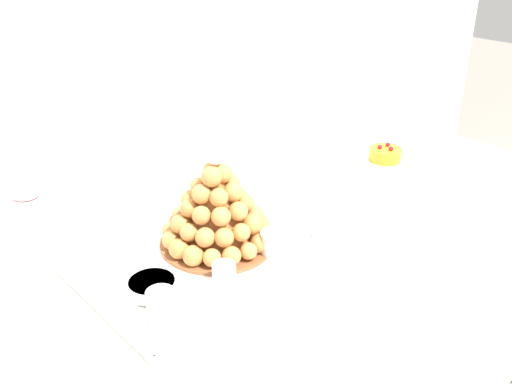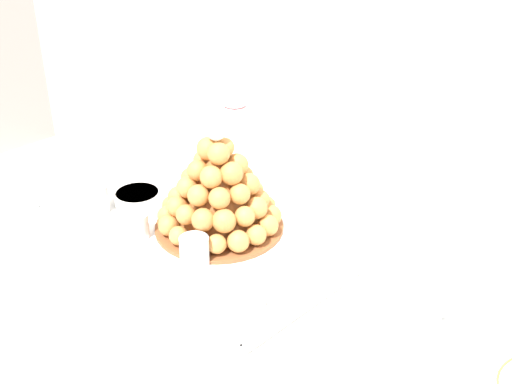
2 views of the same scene
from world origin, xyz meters
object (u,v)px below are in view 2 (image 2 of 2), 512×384
serving_tray (207,231)px  dessert_cup_left (96,199)px  dessert_cup_centre (194,252)px  macaron_goblet (452,232)px  dessert_cup_mid_left (137,226)px  wine_glass (235,96)px  creme_brulee_ramekin (137,196)px  dessert_cup_mid_right (248,291)px  croquembouche (218,190)px

serving_tray → dessert_cup_left: dessert_cup_left is taller
dessert_cup_centre → macaron_goblet: 0.46m
serving_tray → dessert_cup_mid_left: dessert_cup_mid_left is taller
dessert_cup_left → wine_glass: size_ratio=0.33×
dessert_cup_left → dessert_cup_centre: bearing=3.0°
dessert_cup_centre → wine_glass: 0.58m
creme_brulee_ramekin → wine_glass: bearing=102.6°
serving_tray → dessert_cup_left: size_ratio=10.70×
dessert_cup_mid_left → dessert_cup_mid_right: (0.30, 0.01, -0.00)m
dessert_cup_mid_left → dessert_cup_mid_right: bearing=1.5°
croquembouche → serving_tray: bearing=-115.8°
serving_tray → dessert_cup_centre: (0.07, -0.09, 0.03)m
dessert_cup_centre → serving_tray: bearing=127.0°
serving_tray → wine_glass: size_ratio=3.52×
dessert_cup_mid_right → macaron_goblet: size_ratio=0.23×
croquembouche → dessert_cup_mid_left: (-0.09, -0.14, -0.06)m
dessert_cup_left → creme_brulee_ramekin: 0.09m
dessert_cup_centre → macaron_goblet: macaron_goblet is taller
croquembouche → macaron_goblet: bearing=8.5°
dessert_cup_mid_left → macaron_goblet: macaron_goblet is taller
serving_tray → creme_brulee_ramekin: (-0.20, -0.03, 0.02)m
croquembouche → macaron_goblet: 0.47m
croquembouche → dessert_cup_left: croquembouche is taller
dessert_cup_centre → macaron_goblet: (0.40, 0.19, 0.14)m
dessert_cup_mid_left → dessert_cup_centre: bearing=7.2°
dessert_cup_left → dessert_cup_mid_right: 0.45m
dessert_cup_left → creme_brulee_ramekin: dessert_cup_left is taller
croquembouche → creme_brulee_ramekin: bearing=-166.4°
dessert_cup_left → dessert_cup_mid_left: bearing=-1.3°
dessert_cup_mid_left → dessert_cup_left: bearing=178.7°
creme_brulee_ramekin → dessert_cup_centre: bearing=-14.0°
croquembouche → wine_glass: (-0.29, 0.33, 0.03)m
serving_tray → croquembouche: bearing=64.2°
dessert_cup_mid_right → macaron_goblet: bearing=38.1°
serving_tray → dessert_cup_mid_right: 0.25m
dessert_cup_mid_right → serving_tray: bearing=154.7°
croquembouche → dessert_cup_centre: croquembouche is taller
croquembouche → dessert_cup_left: (-0.24, -0.13, -0.06)m
dessert_cup_left → macaron_goblet: (0.70, 0.20, 0.14)m
croquembouche → dessert_cup_mid_right: croquembouche is taller
dessert_cup_mid_left → macaron_goblet: size_ratio=0.19×
croquembouche → wine_glass: croquembouche is taller
dessert_cup_mid_right → creme_brulee_ramekin: dessert_cup_mid_right is taller
croquembouche → macaron_goblet: (0.46, 0.07, 0.08)m
creme_brulee_ramekin → macaron_goblet: 0.70m
creme_brulee_ramekin → wine_glass: 0.40m
serving_tray → dessert_cup_mid_right: (0.22, -0.11, 0.03)m
creme_brulee_ramekin → wine_glass: size_ratio=0.58×
serving_tray → croquembouche: 0.09m
macaron_goblet → wine_glass: macaron_goblet is taller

